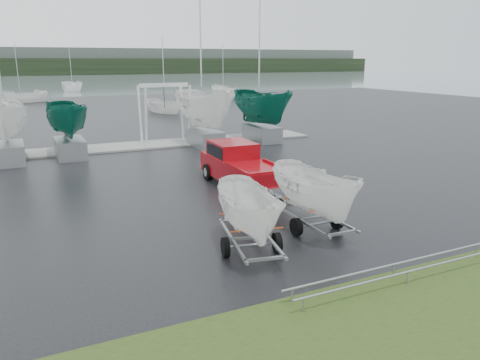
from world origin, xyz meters
TOP-DOWN VIEW (x-y plane):
  - ground_plane at (0.00, 0.00)m, footprint 120.00×120.00m
  - lake at (0.00, 100.00)m, footprint 300.00×300.00m
  - grass_verge at (0.00, -11.00)m, footprint 40.00×40.00m
  - dock at (0.00, 13.00)m, footprint 30.00×3.00m
  - treeline at (0.00, 170.00)m, footprint 300.00×8.00m
  - far_hill at (0.00, 178.00)m, footprint 300.00×6.00m
  - pickup_truck at (4.25, 1.03)m, footprint 2.30×5.89m
  - trailer_hitched at (4.05, -5.37)m, footprint 1.80×3.63m
  - trailer_parked at (1.26, -6.08)m, footprint 1.91×3.76m
  - boat_hoist at (4.37, 13.00)m, footprint 3.30×2.18m
  - keelboat_0 at (-5.33, 11.00)m, footprint 2.48×3.20m
  - keelboat_1 at (-2.05, 11.20)m, footprint 2.23×3.20m
  - keelboat_2 at (6.50, 11.00)m, footprint 2.72×3.20m
  - keelboat_3 at (10.94, 11.30)m, footprint 2.58×3.20m
  - mast_rack_2 at (4.00, -9.50)m, footprint 7.00×0.56m
  - moored_boat_1 at (-3.99, 52.58)m, footprint 2.75×2.68m
  - moored_boat_2 at (10.09, 32.30)m, footprint 2.93×2.98m
  - moored_boat_3 at (23.91, 47.98)m, footprint 3.19×3.26m
  - moored_boat_5 at (4.94, 72.77)m, footprint 3.31×3.38m

SIDE VIEW (x-z plane):
  - lake at x=0.00m, z-range -0.01..-0.01m
  - ground_plane at x=0.00m, z-range 0.00..0.00m
  - moored_boat_5 at x=4.94m, z-range -5.98..5.99m
  - moored_boat_3 at x=23.91m, z-range -5.91..5.92m
  - moored_boat_1 at x=-3.99m, z-range -5.77..5.77m
  - grass_verge at x=0.00m, z-range 0.00..0.00m
  - moored_boat_2 at x=10.09m, z-range -5.62..5.63m
  - dock at x=0.00m, z-range -0.01..0.11m
  - mast_rack_2 at x=4.00m, z-range 0.32..0.38m
  - pickup_truck at x=4.25m, z-range 0.04..1.98m
  - trailer_parked at x=1.26m, z-range 0.21..4.90m
  - boat_hoist at x=4.37m, z-range 0.61..4.73m
  - trailer_hitched at x=4.05m, z-range 0.21..5.26m
  - treeline at x=0.00m, z-range 0.00..6.00m
  - keelboat_1 at x=-2.05m, z-range 0.00..7.02m
  - keelboat_0 at x=-5.33m, z-range -1.38..9.27m
  - keelboat_3 at x=10.94m, z-range -1.27..9.49m
  - keelboat_2 at x=6.50m, z-range -1.11..9.79m
  - far_hill at x=0.00m, z-range 0.00..10.00m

